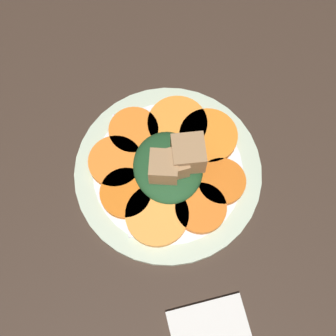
# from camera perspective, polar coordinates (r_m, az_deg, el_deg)

# --- Properties ---
(table_slab) EXTENTS (1.20, 1.20, 0.02)m
(table_slab) POSITION_cam_1_polar(r_m,az_deg,el_deg) (0.72, 0.00, -0.83)
(table_slab) COLOR #38281E
(table_slab) RESTS_ON ground
(plate) EXTENTS (0.28, 0.28, 0.01)m
(plate) POSITION_cam_1_polar(r_m,az_deg,el_deg) (0.71, 0.00, -0.43)
(plate) COLOR beige
(plate) RESTS_ON table_slab
(carrot_slice_0) EXTENTS (0.09, 0.09, 0.01)m
(carrot_slice_0) POSITION_cam_1_polar(r_m,az_deg,el_deg) (0.72, 4.93, 3.89)
(carrot_slice_0) COLOR orange
(carrot_slice_0) RESTS_ON plate
(carrot_slice_1) EXTENTS (0.09, 0.09, 0.01)m
(carrot_slice_1) POSITION_cam_1_polar(r_m,az_deg,el_deg) (0.72, 1.15, 5.39)
(carrot_slice_1) COLOR orange
(carrot_slice_1) RESTS_ON plate
(carrot_slice_2) EXTENTS (0.08, 0.08, 0.01)m
(carrot_slice_2) POSITION_cam_1_polar(r_m,az_deg,el_deg) (0.72, -4.20, 4.56)
(carrot_slice_2) COLOR orange
(carrot_slice_2) RESTS_ON plate
(carrot_slice_3) EXTENTS (0.08, 0.08, 0.01)m
(carrot_slice_3) POSITION_cam_1_polar(r_m,az_deg,el_deg) (0.70, -6.42, 0.75)
(carrot_slice_3) COLOR orange
(carrot_slice_3) RESTS_ON plate
(carrot_slice_4) EXTENTS (0.08, 0.08, 0.01)m
(carrot_slice_4) POSITION_cam_1_polar(r_m,az_deg,el_deg) (0.69, -5.17, -3.08)
(carrot_slice_4) COLOR orange
(carrot_slice_4) RESTS_ON plate
(carrot_slice_5) EXTENTS (0.09, 0.09, 0.01)m
(carrot_slice_5) POSITION_cam_1_polar(r_m,az_deg,el_deg) (0.68, -1.34, -5.76)
(carrot_slice_5) COLOR #F99438
(carrot_slice_5) RESTS_ON plate
(carrot_slice_6) EXTENTS (0.07, 0.07, 0.01)m
(carrot_slice_6) POSITION_cam_1_polar(r_m,az_deg,el_deg) (0.68, 4.01, -4.92)
(carrot_slice_6) COLOR orange
(carrot_slice_6) RESTS_ON plate
(carrot_slice_7) EXTENTS (0.07, 0.07, 0.01)m
(carrot_slice_7) POSITION_cam_1_polar(r_m,az_deg,el_deg) (0.69, 6.55, -1.67)
(carrot_slice_7) COLOR orange
(carrot_slice_7) RESTS_ON plate
(center_pile) EXTENTS (0.11, 0.11, 0.07)m
(center_pile) POSITION_cam_1_polar(r_m,az_deg,el_deg) (0.68, 0.42, 0.50)
(center_pile) COLOR #1E4723
(center_pile) RESTS_ON plate
(fork) EXTENTS (0.20, 0.04, 0.00)m
(fork) POSITION_cam_1_polar(r_m,az_deg,el_deg) (0.70, -5.22, -0.19)
(fork) COLOR silver
(fork) RESTS_ON plate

